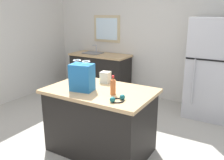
% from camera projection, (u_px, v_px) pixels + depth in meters
% --- Properties ---
extents(ground, '(6.55, 6.55, 0.00)m').
position_uv_depth(ground, '(100.00, 153.00, 3.19)').
color(ground, '#ADA89E').
extents(back_wall, '(5.46, 0.13, 2.73)m').
position_uv_depth(back_wall, '(165.00, 35.00, 4.86)').
color(back_wall, silver).
rests_on(back_wall, ground).
extents(kitchen_island, '(1.36, 0.87, 0.86)m').
position_uv_depth(kitchen_island, '(100.00, 120.00, 3.15)').
color(kitchen_island, black).
rests_on(kitchen_island, ground).
extents(refrigerator, '(0.74, 0.75, 1.73)m').
position_uv_depth(refrigerator, '(211.00, 68.00, 4.15)').
color(refrigerator, '#B7B7BC').
rests_on(refrigerator, ground).
extents(sink_counter, '(1.35, 0.60, 1.08)m').
position_uv_depth(sink_counter, '(100.00, 73.00, 5.48)').
color(sink_counter, black).
rests_on(sink_counter, ground).
extents(shopping_bag, '(0.31, 0.24, 0.38)m').
position_uv_depth(shopping_bag, '(82.00, 77.00, 2.96)').
color(shopping_bag, '#236BAD').
rests_on(shopping_bag, kitchen_island).
extents(small_box, '(0.14, 0.13, 0.16)m').
position_uv_depth(small_box, '(105.00, 77.00, 3.30)').
color(small_box, beige).
rests_on(small_box, kitchen_island).
extents(bottle, '(0.07, 0.07, 0.23)m').
position_uv_depth(bottle, '(113.00, 86.00, 2.82)').
color(bottle, '#C66633').
rests_on(bottle, kitchen_island).
extents(ear_defenders, '(0.20, 0.20, 0.06)m').
position_uv_depth(ear_defenders, '(117.00, 99.00, 2.63)').
color(ear_defenders, black).
rests_on(ear_defenders, kitchen_island).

